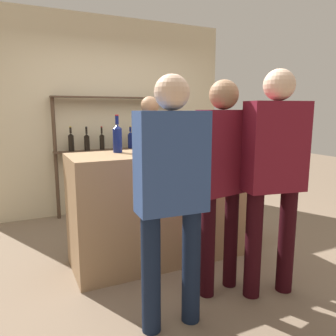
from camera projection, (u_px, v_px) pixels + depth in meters
name	position (u px, v px, depth m)	size (l,w,h in m)	color
ground_plane	(168.00, 256.00, 3.40)	(16.00, 16.00, 0.00)	#7A6651
bar_counter	(168.00, 205.00, 3.30)	(1.91, 0.65, 1.09)	#997551
back_wall	(112.00, 116.00, 4.86)	(3.51, 0.12, 2.80)	beige
back_shelf	(117.00, 138.00, 4.76)	(1.77, 0.18, 1.68)	#4C3828
counter_bottle_0	(141.00, 142.00, 2.92)	(0.08, 0.08, 0.31)	silver
counter_bottle_1	(174.00, 138.00, 3.20)	(0.08, 0.08, 0.34)	silver
counter_bottle_2	(176.00, 139.00, 3.09)	(0.08, 0.08, 0.34)	silver
counter_bottle_3	(196.00, 138.00, 3.26)	(0.09, 0.09, 0.32)	black
counter_bottle_4	(171.00, 138.00, 3.41)	(0.08, 0.08, 0.30)	black
counter_bottle_5	(117.00, 138.00, 3.12)	(0.09, 0.09, 0.36)	#0F1956
wine_glass	(187.00, 137.00, 3.43)	(0.09, 0.09, 0.16)	silver
cork_jar	(226.00, 139.00, 3.66)	(0.12, 0.12, 0.16)	silver
customer_left	(172.00, 186.00, 2.14)	(0.48, 0.23, 1.72)	#121C33
customer_center	(222.00, 170.00, 2.59)	(0.44, 0.25, 1.72)	black
server_behind_counter	(150.00, 153.00, 3.95)	(0.45, 0.31, 1.65)	#121C33
customer_right	(274.00, 167.00, 2.54)	(0.50, 0.29, 1.80)	black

